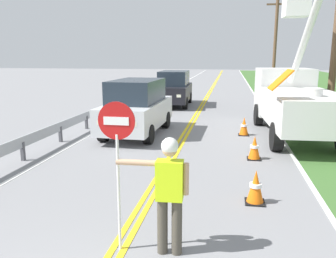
{
  "coord_description": "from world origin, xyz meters",
  "views": [
    {
      "loc": [
        1.63,
        -1.66,
        2.97
      ],
      "look_at": [
        0.16,
        6.58,
        1.2
      ],
      "focal_mm": 36.89,
      "sensor_mm": 36.0,
      "label": 1
    }
  ],
  "objects": [
    {
      "name": "centerline_yellow_left",
      "position": [
        -0.09,
        20.0,
        0.01
      ],
      "size": [
        0.11,
        110.0,
        0.01
      ],
      "primitive_type": "cube",
      "color": "yellow",
      "rests_on": "ground"
    },
    {
      "name": "guardrail_left_shoulder",
      "position": [
        -4.2,
        15.08,
        0.52
      ],
      "size": [
        0.1,
        32.0,
        0.71
      ],
      "color": "#9EA0A3",
      "rests_on": "ground"
    },
    {
      "name": "oncoming_suv_nearest",
      "position": [
        -1.85,
        11.07,
        1.06
      ],
      "size": [
        2.01,
        4.65,
        2.1
      ],
      "color": "silver",
      "rests_on": "ground"
    },
    {
      "name": "stop_sign_paddle",
      "position": [
        0.03,
        3.05,
        1.71
      ],
      "size": [
        0.56,
        0.04,
        2.33
      ],
      "color": "silver",
      "rests_on": "ground"
    },
    {
      "name": "traffic_cone_mid",
      "position": [
        2.41,
        8.39,
        0.34
      ],
      "size": [
        0.4,
        0.4,
        0.7
      ],
      "color": "orange",
      "rests_on": "ground"
    },
    {
      "name": "utility_pole_mid",
      "position": [
        5.41,
        30.43,
        4.14
      ],
      "size": [
        1.8,
        0.28,
        7.92
      ],
      "color": "brown",
      "rests_on": "ground"
    },
    {
      "name": "edge_line_left",
      "position": [
        -3.6,
        20.0,
        0.01
      ],
      "size": [
        0.12,
        110.0,
        0.01
      ],
      "primitive_type": "cube",
      "color": "silver",
      "rests_on": "ground"
    },
    {
      "name": "traffic_cone_lead",
      "position": [
        2.23,
        5.22,
        0.34
      ],
      "size": [
        0.4,
        0.4,
        0.7
      ],
      "color": "orange",
      "rests_on": "ground"
    },
    {
      "name": "traffic_cone_tail",
      "position": [
        2.23,
        11.56,
        0.34
      ],
      "size": [
        0.4,
        0.4,
        0.7
      ],
      "color": "orange",
      "rests_on": "ground"
    },
    {
      "name": "edge_line_right",
      "position": [
        3.6,
        20.0,
        0.01
      ],
      "size": [
        0.12,
        110.0,
        0.01
      ],
      "primitive_type": "cube",
      "color": "silver",
      "rests_on": "ground"
    },
    {
      "name": "flagger_worker",
      "position": [
        0.8,
        3.08,
        1.05
      ],
      "size": [
        1.09,
        0.26,
        1.83
      ],
      "color": "#474238",
      "rests_on": "ground"
    },
    {
      "name": "utility_bucket_truck",
      "position": [
        4.05,
        12.07,
        1.41
      ],
      "size": [
        2.67,
        6.92,
        5.24
      ],
      "color": "silver",
      "rests_on": "ground"
    },
    {
      "name": "oncoming_suv_second",
      "position": [
        -1.71,
        19.2,
        1.06
      ],
      "size": [
        2.03,
        4.66,
        2.1
      ],
      "color": "black",
      "rests_on": "ground"
    },
    {
      "name": "centerline_yellow_right",
      "position": [
        0.09,
        20.0,
        0.01
      ],
      "size": [
        0.11,
        110.0,
        0.01
      ],
      "primitive_type": "cube",
      "color": "yellow",
      "rests_on": "ground"
    }
  ]
}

